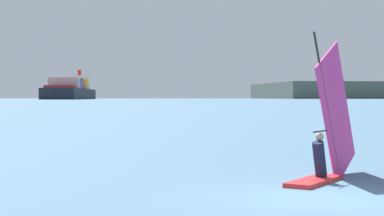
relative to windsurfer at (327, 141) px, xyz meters
name	(u,v)px	position (x,y,z in m)	size (l,w,h in m)	color
ground_plane	(321,200)	(-0.28, -3.65, -1.09)	(4000.00, 4000.00, 0.00)	#476B84
windsurfer	(327,141)	(0.00, 0.00, 0.00)	(2.17, 4.48, 4.41)	red
cargo_ship	(71,91)	(-233.02, 598.26, 7.46)	(62.70, 162.94, 32.58)	black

